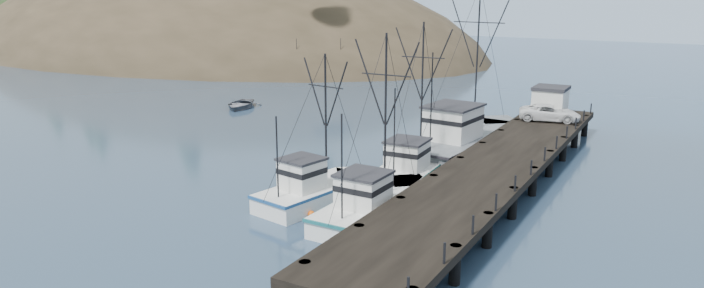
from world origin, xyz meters
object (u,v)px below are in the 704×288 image
(trawler_far, at_px, (415,168))
(pickup_truck, at_px, (550,113))
(trawler_mid, at_px, (317,190))
(trawler_near, at_px, (376,205))
(work_vessel, at_px, (465,140))
(pier_shed, at_px, (550,101))
(pier, at_px, (496,166))
(motorboat, at_px, (240,108))

(trawler_far, xyz_separation_m, pickup_truck, (6.09, 16.08, 1.92))
(trawler_mid, bearing_deg, trawler_near, -7.97)
(work_vessel, bearing_deg, trawler_near, -88.79)
(trawler_mid, bearing_deg, trawler_far, 66.28)
(trawler_mid, distance_m, pier_shed, 27.90)
(work_vessel, distance_m, pier_shed, 11.21)
(pier, height_order, work_vessel, work_vessel)
(pier, relative_size, trawler_far, 3.76)
(pickup_truck, bearing_deg, motorboat, 79.60)
(pier, bearing_deg, work_vessel, 122.24)
(trawler_far, height_order, motorboat, trawler_far)
(pier, relative_size, motorboat, 7.67)
(trawler_near, relative_size, motorboat, 2.01)
(pickup_truck, bearing_deg, work_vessel, 134.19)
(work_vessel, xyz_separation_m, pickup_truck, (5.23, 7.69, 1.51))
(trawler_near, xyz_separation_m, motorboat, (-30.20, 23.96, -0.82))
(pickup_truck, bearing_deg, trawler_mid, 146.70)
(pier, relative_size, trawler_near, 3.82)
(trawler_far, bearing_deg, trawler_mid, -113.72)
(trawler_mid, xyz_separation_m, work_vessel, (4.34, 16.33, 0.41))
(pier, bearing_deg, trawler_near, -117.97)
(pickup_truck, bearing_deg, trawler_far, 147.70)
(pier, height_order, pickup_truck, pickup_truck)
(pier, xyz_separation_m, trawler_mid, (-9.44, -8.25, -0.87))
(pier_shed, xyz_separation_m, pickup_truck, (0.51, -2.24, -0.68))
(trawler_mid, bearing_deg, pier_shed, 70.94)
(work_vessel, relative_size, pier_shed, 5.46)
(pier_shed, bearing_deg, trawler_mid, -109.06)
(motorboat, bearing_deg, work_vessel, -33.81)
(trawler_mid, distance_m, pickup_truck, 25.92)
(pickup_truck, bearing_deg, trawler_near, 157.27)
(trawler_near, bearing_deg, pier, 62.03)
(work_vessel, distance_m, pickup_truck, 9.42)
(motorboat, bearing_deg, trawler_near, -59.08)
(pier, xyz_separation_m, work_vessel, (-5.09, 8.07, -0.46))
(pier_shed, bearing_deg, pier, -88.84)
(pickup_truck, bearing_deg, pier_shed, 1.19)
(trawler_near, bearing_deg, pier_shed, 80.78)
(trawler_mid, distance_m, motorboat, 34.55)
(trawler_near, distance_m, work_vessel, 16.99)
(pier, distance_m, motorboat, 38.08)
(pier_shed, relative_size, pickup_truck, 0.60)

